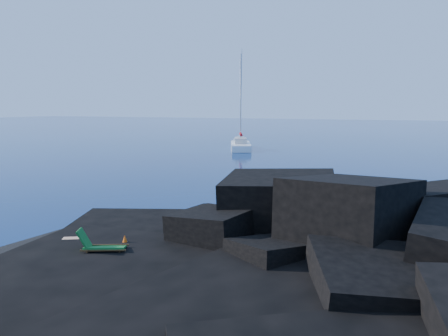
% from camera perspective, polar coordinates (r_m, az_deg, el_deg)
% --- Properties ---
extents(ground, '(400.00, 400.00, 0.00)m').
position_cam_1_polar(ground, '(21.52, -24.98, -9.35)').
color(ground, '#031236').
rests_on(ground, ground).
extents(headland, '(24.00, 24.00, 3.60)m').
position_cam_1_polar(headland, '(17.61, 13.87, -12.66)').
color(headland, black).
rests_on(headland, ground).
extents(beach, '(9.08, 6.86, 0.70)m').
position_cam_1_polar(beach, '(18.84, -14.61, -11.30)').
color(beach, black).
rests_on(beach, ground).
extents(surf_foam, '(10.00, 8.00, 0.06)m').
position_cam_1_polar(surf_foam, '(22.09, -6.19, -8.19)').
color(surf_foam, white).
rests_on(surf_foam, ground).
extents(sailboat, '(7.70, 13.06, 13.68)m').
position_cam_1_polar(sailboat, '(63.36, 2.17, 2.46)').
color(sailboat, white).
rests_on(sailboat, ground).
extents(deck_chair, '(1.95, 1.49, 1.23)m').
position_cam_1_polar(deck_chair, '(17.73, -15.32, -9.28)').
color(deck_chair, '#166626').
rests_on(deck_chair, beach).
extents(towel, '(2.29, 1.90, 0.05)m').
position_cam_1_polar(towel, '(19.85, -19.25, -9.35)').
color(towel, white).
rests_on(towel, beach).
extents(sunbather, '(1.95, 1.43, 0.27)m').
position_cam_1_polar(sunbather, '(19.80, -19.27, -8.90)').
color(sunbather, tan).
rests_on(sunbather, towel).
extents(marker_cone, '(0.46, 0.46, 0.58)m').
position_cam_1_polar(marker_cone, '(18.64, -12.82, -9.38)').
color(marker_cone, '#F85A0D').
rests_on(marker_cone, beach).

